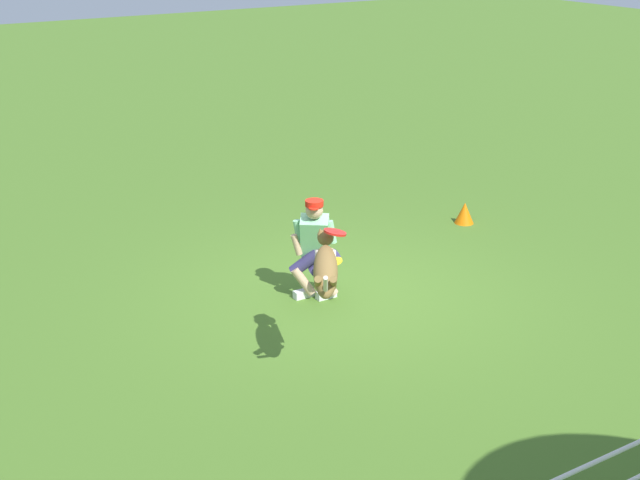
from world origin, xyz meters
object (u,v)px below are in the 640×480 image
at_px(frisbee_flying, 335,232).
at_px(frisbee_held, 333,262).
at_px(dog, 326,268).
at_px(training_cone, 464,213).
at_px(person, 315,245).

height_order(frisbee_flying, frisbee_held, frisbee_flying).
bearing_deg(dog, training_cone, -24.84).
bearing_deg(person, dog, 7.66).
distance_m(person, dog, 1.97).
relative_size(person, frisbee_flying, 5.54).
bearing_deg(training_cone, frisbee_flying, 33.04).
bearing_deg(frisbee_held, training_cone, -155.98).
height_order(person, frisbee_held, person).
height_order(person, frisbee_flying, frisbee_flying).
distance_m(person, frisbee_held, 0.40).
xyz_separation_m(frisbee_held, training_cone, (-3.34, -1.49, -0.45)).
distance_m(frisbee_flying, training_cone, 5.03).
relative_size(frisbee_flying, training_cone, 0.71).
bearing_deg(person, frisbee_held, 38.35).
height_order(frisbee_held, training_cone, frisbee_held).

